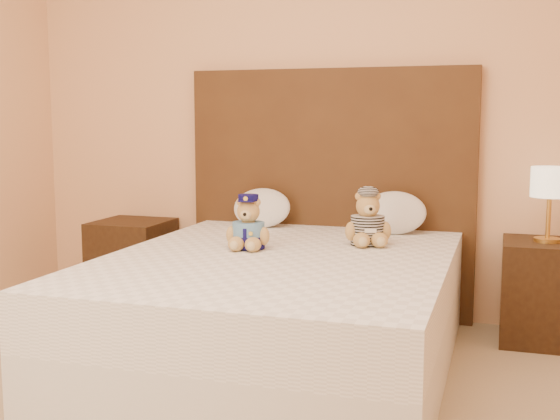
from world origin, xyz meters
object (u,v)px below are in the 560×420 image
(teddy_prisoner, at_px, (368,218))
(pillow_right, at_px, (394,211))
(pillow_left, at_px, (262,206))
(lamp, at_px, (550,186))
(teddy_police, at_px, (248,222))
(bed, at_px, (279,311))
(nightstand_left, at_px, (133,263))
(nightstand_right, at_px, (545,292))

(teddy_prisoner, height_order, pillow_right, teddy_prisoner)
(pillow_left, bearing_deg, teddy_prisoner, -29.93)
(lamp, relative_size, teddy_prisoner, 1.41)
(teddy_police, bearing_deg, bed, -36.47)
(lamp, bearing_deg, pillow_left, 178.94)
(nightstand_left, relative_size, nightstand_right, 1.00)
(lamp, height_order, teddy_prisoner, lamp)
(bed, bearing_deg, nightstand_right, 32.62)
(nightstand_left, xyz_separation_m, teddy_prisoner, (1.60, -0.39, 0.42))
(teddy_prisoner, bearing_deg, nightstand_right, 1.77)
(teddy_police, bearing_deg, pillow_left, 98.76)
(teddy_police, distance_m, teddy_prisoner, 0.62)
(teddy_prisoner, relative_size, pillow_left, 0.79)
(teddy_police, bearing_deg, nightstand_left, 141.84)
(nightstand_left, relative_size, pillow_left, 1.53)
(lamp, bearing_deg, teddy_prisoner, -156.57)
(bed, distance_m, nightstand_left, 1.48)
(bed, relative_size, nightstand_left, 3.64)
(lamp, xyz_separation_m, teddy_prisoner, (-0.90, -0.39, -0.16))
(pillow_right, bearing_deg, bed, -117.07)
(nightstand_left, distance_m, nightstand_right, 2.50)
(teddy_prisoner, bearing_deg, lamp, 1.77)
(bed, xyz_separation_m, pillow_left, (-0.37, 0.83, 0.40))
(nightstand_right, height_order, pillow_right, pillow_right)
(nightstand_right, height_order, lamp, lamp)
(bed, xyz_separation_m, teddy_police, (-0.20, 0.12, 0.41))
(bed, bearing_deg, teddy_police, 148.81)
(teddy_police, relative_size, pillow_left, 0.76)
(nightstand_left, xyz_separation_m, nightstand_right, (2.50, 0.00, 0.00))
(teddy_police, distance_m, pillow_left, 0.73)
(pillow_left, bearing_deg, bed, -65.70)
(nightstand_right, relative_size, teddy_police, 2.02)
(nightstand_right, xyz_separation_m, lamp, (-0.00, 0.00, 0.57))
(nightstand_right, bearing_deg, bed, -147.38)
(bed, bearing_deg, pillow_left, 114.30)
(nightstand_right, bearing_deg, lamp, 180.00)
(bed, height_order, pillow_left, pillow_left)
(nightstand_right, distance_m, teddy_police, 1.65)
(pillow_left, height_order, pillow_right, pillow_right)
(nightstand_right, xyz_separation_m, pillow_right, (-0.83, 0.03, 0.41))
(nightstand_right, relative_size, teddy_prisoner, 1.94)
(lamp, xyz_separation_m, pillow_right, (-0.83, 0.03, -0.17))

